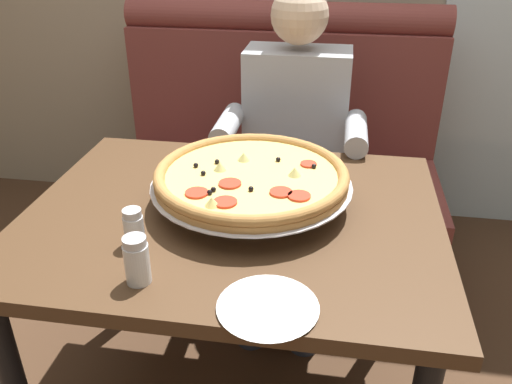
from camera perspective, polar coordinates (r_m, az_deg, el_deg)
The scene contains 7 objects.
booth_bench at distance 2.41m, azimuth 1.97°, elevation 1.59°, with size 1.43×0.78×1.13m.
dining_table at distance 1.50m, azimuth -2.52°, elevation -5.25°, with size 1.13×0.90×0.75m.
diner_main at distance 2.03m, azimuth 4.05°, elevation 5.95°, with size 0.54×0.64×1.27m.
pizza at distance 1.44m, azimuth -0.50°, elevation 1.64°, with size 0.56×0.56×0.12m.
shaker_parmesan at distance 1.32m, azimuth -13.06°, elevation -4.01°, with size 0.05×0.05×0.10m.
shaker_pepper_flakes at distance 1.19m, azimuth -12.74°, elevation -7.50°, with size 0.06×0.06×0.11m.
plate_near_left at distance 1.11m, azimuth 1.29°, elevation -12.08°, with size 0.21×0.21×0.02m.
Camera 1 is at (0.27, -1.22, 1.47)m, focal length 36.98 mm.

